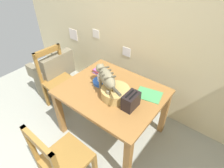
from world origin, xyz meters
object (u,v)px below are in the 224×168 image
Objects in this scene: cat at (106,77)px; saucer_bowl at (101,82)px; coffee_mug at (101,78)px; wicker_basket at (115,93)px; book_stack at (100,71)px; wooden_chair_far at (59,81)px; wicker_armchair at (54,77)px; toaster at (131,101)px; dining_table at (112,96)px; magazine at (149,95)px; wooden_chair_near at (63,160)px.

saucer_bowl is at bearing 90.00° from cat.
wicker_basket is (0.29, -0.09, -0.02)m from coffee_mug.
cat is 0.23m from coffee_mug.
wicker_basket reaches higher than book_stack.
wooden_chair_far reaches higher than wicker_basket.
toaster is at bearing -96.45° from wicker_armchair.
dining_table is 6.39× the size of book_stack.
wicker_basket reaches higher than wicker_armchair.
wooden_chair_far is (-0.97, -0.06, -0.18)m from dining_table.
dining_table is 5.89× the size of saucer_bowl.
magazine is 0.39m from wicker_basket.
dining_table is 0.31m from cat.
book_stack is (-0.16, 0.16, -0.05)m from coffee_mug.
wicker_basket is (0.45, -0.26, 0.03)m from book_stack.
wooden_chair_far is at bearing -156.91° from book_stack.
wicker_armchair is at bearing 176.20° from dining_table.
wooden_chair_far is (-1.28, 0.03, -0.35)m from toaster.
cat is 3.07× the size of book_stack.
book_stack is 1.17m from wooden_chair_near.
saucer_bowl is 0.54m from toaster.
coffee_mug is 0.99m from wooden_chair_near.
wooden_chair_near is 1.30m from wooden_chair_far.
wicker_armchair reaches higher than dining_table.
book_stack is at bearing -84.10° from wicker_armchair.
wicker_basket is (-0.28, -0.26, 0.06)m from magazine.
saucer_bowl is at bearing -175.96° from magazine.
wicker_basket reaches higher than dining_table.
wooden_chair_far is at bearing -172.70° from coffee_mug.
cat is at bearing -159.11° from magazine.
dining_table is at bearing 147.52° from wicker_basket.
wooden_chair_near is (0.10, -0.79, -0.48)m from cat.
coffee_mug is (0.00, 0.00, 0.06)m from saucer_bowl.
book_stack is 0.57× the size of wicker_basket.
coffee_mug reaches higher than magazine.
wicker_armchair is (-1.34, 0.09, -0.37)m from dining_table.
dining_table is at bearing -28.76° from book_stack.
wicker_basket is 0.34× the size of wooden_chair_far.
wicker_basket is 0.34× the size of wooden_chair_near.
wicker_armchair is (-1.66, 0.18, -0.54)m from toaster.
wooden_chair_far reaches higher than dining_table.
wooden_chair_near is at bearing -73.34° from coffee_mug.
wicker_armchair is (-1.14, 0.05, -0.54)m from coffee_mug.
cat reaches higher than book_stack.
coffee_mug is 0.23m from book_stack.
book_stack is 0.91× the size of toaster.
wooden_chair_far is (-1.03, 0.79, 0.00)m from wooden_chair_near.
wooden_chair_far is (-1.34, -0.27, -0.27)m from magazine.
cat is at bearing -96.97° from wicker_armchair.
saucer_bowl is at bearing -46.12° from book_stack.
cat reaches higher than wooden_chair_near.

